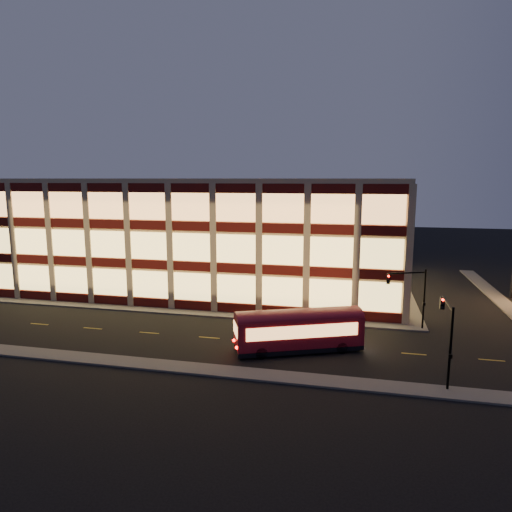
# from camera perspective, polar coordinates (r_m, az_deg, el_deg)

# --- Properties ---
(ground) EXTENTS (200.00, 200.00, 0.00)m
(ground) POSITION_cam_1_polar(r_m,az_deg,el_deg) (49.62, -8.06, -7.43)
(ground) COLOR black
(ground) RESTS_ON ground
(sidewalk_office_south) EXTENTS (54.00, 2.00, 0.15)m
(sidewalk_office_south) POSITION_cam_1_polar(r_m,az_deg,el_deg) (51.58, -10.81, -6.76)
(sidewalk_office_south) COLOR #514F4C
(sidewalk_office_south) RESTS_ON ground
(sidewalk_office_east) EXTENTS (2.00, 30.00, 0.15)m
(sidewalk_office_east) POSITION_cam_1_polar(r_m,az_deg,el_deg) (63.22, 17.80, -3.99)
(sidewalk_office_east) COLOR #514F4C
(sidewalk_office_east) RESTS_ON ground
(sidewalk_tower_west) EXTENTS (2.00, 30.00, 0.15)m
(sidewalk_tower_west) POSITION_cam_1_polar(r_m,az_deg,el_deg) (65.18, 27.49, -4.23)
(sidewalk_tower_west) COLOR #514F4C
(sidewalk_tower_west) RESTS_ON ground
(sidewalk_near) EXTENTS (100.00, 2.00, 0.15)m
(sidewalk_near) POSITION_cam_1_polar(r_m,az_deg,el_deg) (38.44, -15.10, -12.75)
(sidewalk_near) COLOR #514F4C
(sidewalk_near) RESTS_ON ground
(office_building) EXTENTS (50.45, 30.45, 14.50)m
(office_building) POSITION_cam_1_polar(r_m,az_deg,el_deg) (64.77, -5.34, 3.20)
(office_building) COLOR tan
(office_building) RESTS_ON ground
(traffic_signal_far) EXTENTS (3.79, 1.87, 6.00)m
(traffic_signal_far) POSITION_cam_1_polar(r_m,az_deg,el_deg) (45.99, 18.84, -3.93)
(traffic_signal_far) COLOR black
(traffic_signal_far) RESTS_ON ground
(traffic_signal_near) EXTENTS (0.32, 4.45, 6.00)m
(traffic_signal_near) POSITION_cam_1_polar(r_m,az_deg,el_deg) (35.41, 22.81, -8.18)
(traffic_signal_near) COLOR black
(traffic_signal_near) RESTS_ON ground
(trolley_bus) EXTENTS (10.93, 6.66, 3.64)m
(trolley_bus) POSITION_cam_1_polar(r_m,az_deg,el_deg) (39.22, 5.35, -8.96)
(trolley_bus) COLOR maroon
(trolley_bus) RESTS_ON ground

